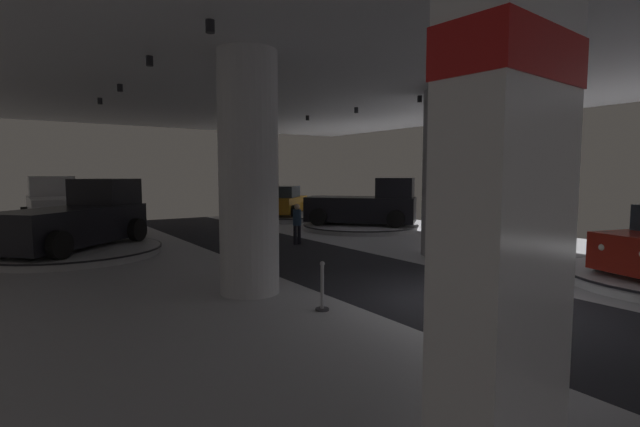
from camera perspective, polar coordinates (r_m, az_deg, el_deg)
The scene contains 15 objects.
ground at distance 10.49m, azimuth 18.52°, elevation -10.70°, with size 24.00×44.00×0.06m.
ceiling_with_spotlights at distance 10.48m, azimuth 19.43°, elevation 20.11°, with size 24.00×44.00×0.39m.
column_right at distance 15.94m, azimuth 14.88°, elevation 4.78°, with size 1.27×1.27×5.50m.
column_left at distance 10.62m, azimuth -8.86°, elevation 4.85°, with size 1.36×1.36×5.50m.
brand_sign_pylon at distance 3.61m, azimuth 21.85°, elevation -4.35°, with size 1.32×0.75×4.28m.
display_platform_far_left at distance 17.61m, azimuth -28.32°, elevation -4.14°, with size 5.68×5.68×0.27m.
pickup_truck_far_left at distance 17.73m, azimuth -27.78°, elevation -0.63°, with size 5.31×5.15×2.30m.
display_platform_deep_right at distance 27.41m, azimuth -4.46°, elevation -0.43°, with size 4.92×4.92×0.31m.
display_car_deep_right at distance 27.31m, azimuth -4.49°, elevation 1.45°, with size 4.28×4.20×1.71m.
display_platform_deep_left at distance 24.44m, azimuth -29.91°, elevation -1.73°, with size 5.97×5.97×0.33m.
pickup_truck_deep_left at distance 24.67m, azimuth -30.08°, elevation 0.84°, with size 2.67×5.32×2.30m.
display_platform_far_right at distance 22.86m, azimuth 5.05°, elevation -1.60°, with size 5.68×5.68×0.25m.
pickup_truck_far_right at distance 22.71m, azimuth 5.87°, elevation 0.99°, with size 5.04×5.39×2.30m.
visitor_walking_near at distance 17.83m, azimuth -2.86°, elevation -0.99°, with size 0.32×0.32×1.59m.
stanchion_a at distance 9.40m, azimuth 0.28°, elevation -9.77°, with size 0.28×0.28×1.01m.
Camera 1 is at (-8.07, -6.08, 2.77)m, focal length 25.74 mm.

